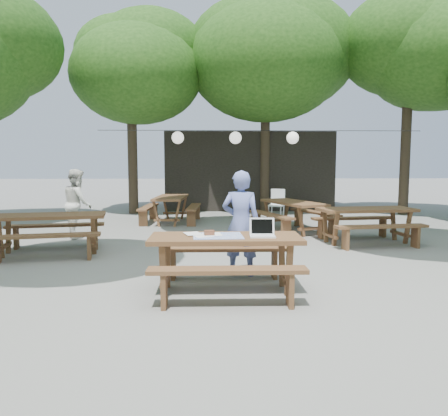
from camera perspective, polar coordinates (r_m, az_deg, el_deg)
ground at (r=6.53m, az=6.21°, el=-9.32°), size 80.00×80.00×0.00m
pavilion at (r=16.80m, az=3.03°, el=4.89°), size 6.00×3.00×2.80m
main_picnic_table at (r=5.86m, az=0.21°, el=-7.18°), size 2.00×1.58×0.75m
picnic_table_nw at (r=8.85m, az=-21.74°, el=-3.11°), size 2.16×1.91×0.75m
picnic_table_ne at (r=9.81m, az=18.04°, el=-2.11°), size 2.08×1.80×0.75m
picnic_table_far_w at (r=12.56m, az=-6.94°, el=-0.15°), size 1.68×2.04×0.75m
picnic_table_far_e at (r=11.03m, az=9.00°, el=-1.03°), size 2.16×2.34×0.75m
woman at (r=6.63m, az=2.22°, el=-1.99°), size 0.66×0.51×1.60m
second_person at (r=10.50m, az=-18.57°, el=0.57°), size 0.83×0.93×1.57m
plastic_chair at (r=13.52m, az=6.85°, el=-0.26°), size 0.58×0.58×0.90m
laptop at (r=5.78m, az=5.02°, el=-3.10°), size 0.34×0.27×0.24m
tabletop_clutter at (r=5.79m, az=-1.21°, el=-3.55°), size 0.82×0.60×0.08m
paper_lanterns at (r=12.28m, az=1.57°, el=9.18°), size 9.00×0.34×0.38m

